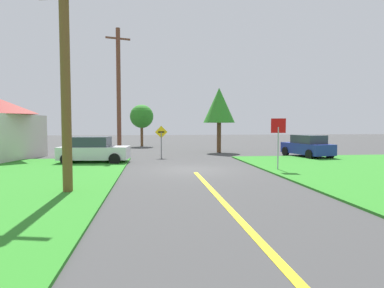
{
  "coord_description": "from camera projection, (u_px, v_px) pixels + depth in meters",
  "views": [
    {
      "loc": [
        -2.14,
        -16.59,
        2.33
      ],
      "look_at": [
        0.32,
        2.98,
        1.18
      ],
      "focal_mm": 30.21,
      "sensor_mm": 36.0,
      "label": 1
    }
  ],
  "objects": [
    {
      "name": "ground_plane",
      "position": [
        193.0,
        170.0,
        16.84
      ],
      "size": [
        120.0,
        120.0,
        0.0
      ],
      "primitive_type": "plane",
      "color": "#3E3E3E"
    },
    {
      "name": "lane_stripe_center",
      "position": [
        230.0,
        209.0,
        8.92
      ],
      "size": [
        0.2,
        14.0,
        0.01
      ],
      "primitive_type": "cube",
      "color": "yellow",
      "rests_on": "ground"
    },
    {
      "name": "stop_sign",
      "position": [
        278.0,
        134.0,
        16.38
      ],
      "size": [
        0.72,
        0.21,
        2.67
      ],
      "rotation": [
        0.0,
        0.0,
        2.91
      ],
      "color": "#9EA0A8",
      "rests_on": "ground"
    },
    {
      "name": "parked_car_near_building",
      "position": [
        94.0,
        150.0,
        19.76
      ],
      "size": [
        4.26,
        2.33,
        1.62
      ],
      "rotation": [
        0.0,
        0.0,
        -0.09
      ],
      "color": "silver",
      "rests_on": "ground"
    },
    {
      "name": "car_on_crossroad",
      "position": [
        307.0,
        146.0,
        23.33
      ],
      "size": [
        2.5,
        4.35,
        1.62
      ],
      "rotation": [
        0.0,
        0.0,
        1.75
      ],
      "color": "navy",
      "rests_on": "ground"
    },
    {
      "name": "utility_pole_near",
      "position": [
        66.0,
        85.0,
        10.8
      ],
      "size": [
        1.78,
        0.54,
        7.14
      ],
      "color": "brown",
      "rests_on": "ground"
    },
    {
      "name": "utility_pole_mid",
      "position": [
        119.0,
        91.0,
        24.04
      ],
      "size": [
        1.77,
        0.58,
        9.48
      ],
      "color": "brown",
      "rests_on": "ground"
    },
    {
      "name": "direction_sign",
      "position": [
        161.0,
        138.0,
        23.33
      ],
      "size": [
        0.91,
        0.08,
        2.29
      ],
      "color": "slate",
      "rests_on": "ground"
    },
    {
      "name": "oak_tree_left",
      "position": [
        142.0,
        117.0,
        35.52
      ],
      "size": [
        2.56,
        2.56,
        4.58
      ],
      "color": "brown",
      "rests_on": "ground"
    },
    {
      "name": "pine_tree_center",
      "position": [
        219.0,
        106.0,
        27.38
      ],
      "size": [
        2.69,
        2.69,
        5.5
      ],
      "color": "brown",
      "rests_on": "ground"
    }
  ]
}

